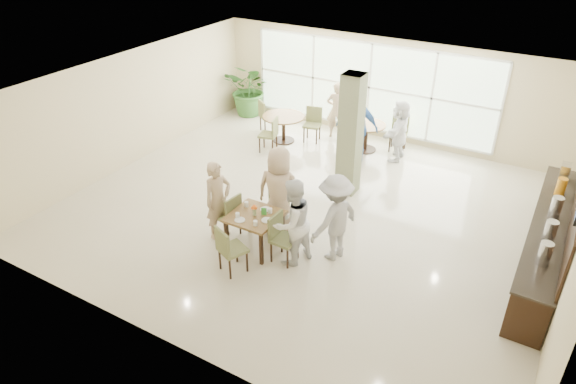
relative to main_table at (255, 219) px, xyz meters
The scene contains 20 objects.
ground 1.88m from the main_table, 82.99° to the left, with size 10.00×10.00×0.00m, color beige.
room_shell 2.05m from the main_table, 82.99° to the left, with size 10.00×10.00×10.00m.
window_bank 6.26m from the main_table, 92.63° to the left, with size 7.00×0.04×7.00m.
column 3.10m from the main_table, 78.22° to the left, with size 0.45×0.45×2.80m, color #6D7451.
main_table is the anchor object (origin of this frame).
round_table_left 5.07m from the main_table, 114.38° to the left, with size 1.16×1.16×0.75m.
round_table_right 5.22m from the main_table, 88.75° to the left, with size 1.02×1.02×0.75m.
chairs_main_table 0.18m from the main_table, 18.19° to the left, with size 1.90×2.15×0.95m.
chairs_table_left 5.07m from the main_table, 114.62° to the left, with size 1.99×1.72×0.95m.
chairs_table_right 5.23m from the main_table, 88.87° to the left, with size 2.03×1.98×0.95m.
tabletop_clutter 0.16m from the main_table, 38.23° to the right, with size 0.75×0.76×0.21m.
buffet_counter 5.41m from the main_table, 24.66° to the left, with size 0.64×4.70×1.95m.
potted_plant 7.05m from the main_table, 124.43° to the left, with size 1.49×1.49×1.65m, color #336629.
teen_left 0.86m from the main_table, behind, with size 0.60×0.39×1.64m, color tan.
teen_far 0.80m from the main_table, 82.71° to the left, with size 0.91×0.50×1.86m, color tan.
teen_right 0.85m from the main_table, ahead, with size 0.83×0.65×1.71m, color white.
teen_standing 1.54m from the main_table, 19.71° to the left, with size 1.12×0.64×1.73m, color #A4A4A7.
adult_a 4.49m from the main_table, 88.32° to the left, with size 1.09×0.62×1.85m, color #3B6CB2.
adult_b 5.23m from the main_table, 78.55° to the left, with size 1.48×0.64×1.60m, color white.
adult_standing 5.71m from the main_table, 99.76° to the left, with size 0.58×0.38×1.60m, color tan.
Camera 1 is at (4.45, -8.50, 6.00)m, focal length 32.00 mm.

